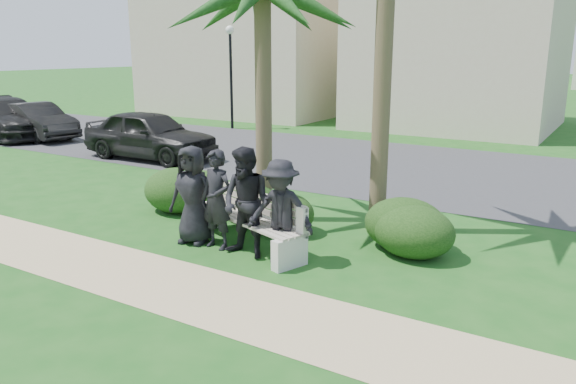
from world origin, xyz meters
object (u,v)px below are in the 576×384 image
(man_b, at_px, (217,200))
(car_b, at_px, (37,121))
(man_c, at_px, (247,203))
(street_lamp, at_px, (231,59))
(park_bench, at_px, (245,223))
(man_d, at_px, (281,212))
(man_a, at_px, (193,195))
(car_c, at_px, (9,118))
(car_a, at_px, (150,135))

(man_b, relative_size, car_b, 0.42)
(man_c, xyz_separation_m, car_b, (-14.19, 6.10, -0.24))
(car_b, bearing_deg, man_b, -104.66)
(street_lamp, distance_m, man_b, 15.22)
(park_bench, height_order, man_c, man_c)
(man_d, bearing_deg, man_b, 167.92)
(street_lamp, xyz_separation_m, park_bench, (9.23, -11.87, -2.52))
(street_lamp, height_order, man_c, street_lamp)
(man_a, height_order, car_c, man_a)
(man_b, bearing_deg, man_d, 3.29)
(man_a, height_order, man_c, man_c)
(street_lamp, height_order, man_d, street_lamp)
(man_a, bearing_deg, man_b, -8.35)
(car_a, bearing_deg, man_d, -124.08)
(street_lamp, relative_size, car_b, 1.05)
(park_bench, xyz_separation_m, car_b, (-13.86, 5.71, 0.25))
(man_b, bearing_deg, car_b, 159.55)
(park_bench, height_order, car_a, car_a)
(car_c, bearing_deg, street_lamp, -26.70)
(car_a, bearing_deg, car_c, 86.03)
(park_bench, distance_m, man_c, 0.71)
(man_c, bearing_deg, car_a, 147.44)
(man_c, xyz_separation_m, car_a, (-7.55, 5.38, -0.16))
(park_bench, height_order, man_b, man_b)
(man_b, bearing_deg, car_c, 162.48)
(street_lamp, distance_m, man_d, 16.01)
(man_b, height_order, man_c, man_c)
(man_d, distance_m, car_a, 9.74)
(man_a, relative_size, man_c, 0.95)
(street_lamp, height_order, man_b, street_lamp)
(car_c, bearing_deg, man_c, -94.70)
(man_b, relative_size, car_a, 0.39)
(street_lamp, bearing_deg, car_c, -132.48)
(man_a, xyz_separation_m, car_c, (-14.27, 5.71, -0.12))
(man_d, bearing_deg, street_lamp, 118.05)
(street_lamp, relative_size, man_b, 2.50)
(man_a, distance_m, man_b, 0.53)
(man_a, bearing_deg, car_c, 149.82)
(car_a, distance_m, car_c, 7.94)
(man_b, height_order, man_d, man_b)
(man_a, distance_m, car_a, 8.27)
(man_d, relative_size, car_a, 0.38)
(street_lamp, distance_m, car_c, 9.05)
(man_a, relative_size, man_b, 1.01)
(man_a, xyz_separation_m, man_c, (1.21, -0.07, 0.05))
(street_lamp, relative_size, man_a, 2.47)
(car_a, distance_m, car_b, 6.68)
(street_lamp, bearing_deg, car_a, -73.73)
(man_c, bearing_deg, street_lamp, 130.85)
(street_lamp, height_order, man_a, street_lamp)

